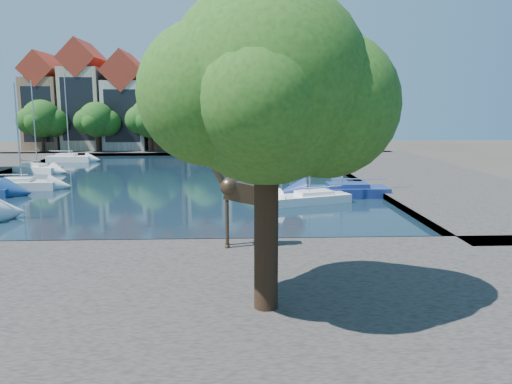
% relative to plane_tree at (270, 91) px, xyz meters
% --- Properties ---
extents(ground, '(160.00, 160.00, 0.00)m').
position_rel_plane_tree_xyz_m(ground, '(-7.62, 9.01, -7.67)').
color(ground, '#38332B').
rests_on(ground, ground).
extents(water_basin, '(38.00, 50.00, 0.08)m').
position_rel_plane_tree_xyz_m(water_basin, '(-7.62, 33.01, -7.63)').
color(water_basin, black).
rests_on(water_basin, ground).
extents(near_quay, '(50.00, 14.00, 0.50)m').
position_rel_plane_tree_xyz_m(near_quay, '(-7.62, 2.01, -7.42)').
color(near_quay, '#47413D').
rests_on(near_quay, ground).
extents(far_quay, '(60.00, 16.00, 0.50)m').
position_rel_plane_tree_xyz_m(far_quay, '(-7.62, 65.01, -7.42)').
color(far_quay, '#47413D').
rests_on(far_quay, ground).
extents(right_quay, '(14.00, 52.00, 0.50)m').
position_rel_plane_tree_xyz_m(right_quay, '(17.38, 33.01, -7.42)').
color(right_quay, '#47413D').
rests_on(right_quay, ground).
extents(plane_tree, '(8.32, 6.40, 10.62)m').
position_rel_plane_tree_xyz_m(plane_tree, '(0.00, 0.00, 0.00)').
color(plane_tree, '#332114').
rests_on(plane_tree, near_quay).
extents(townhouse_west_end, '(5.44, 9.18, 14.93)m').
position_rel_plane_tree_xyz_m(townhouse_west_end, '(-30.62, 64.99, -0.31)').
color(townhouse_west_end, '#916B4F').
rests_on(townhouse_west_end, far_quay).
extents(townhouse_west_mid, '(5.94, 9.18, 16.79)m').
position_rel_plane_tree_xyz_m(townhouse_west_mid, '(-24.62, 64.99, 0.56)').
color(townhouse_west_mid, '#BDB191').
rests_on(townhouse_west_mid, far_quay).
extents(townhouse_west_inner, '(6.43, 9.18, 15.15)m').
position_rel_plane_tree_xyz_m(townhouse_west_inner, '(-18.12, 64.99, -0.32)').
color(townhouse_west_inner, beige).
rests_on(townhouse_west_inner, far_quay).
extents(townhouse_center, '(5.44, 9.18, 16.93)m').
position_rel_plane_tree_xyz_m(townhouse_center, '(-11.62, 64.99, 0.69)').
color(townhouse_center, brown).
rests_on(townhouse_center, far_quay).
extents(townhouse_east_inner, '(5.94, 9.18, 15.79)m').
position_rel_plane_tree_xyz_m(townhouse_east_inner, '(-5.62, 64.99, 0.06)').
color(townhouse_east_inner, tan).
rests_on(townhouse_east_inner, far_quay).
extents(townhouse_east_mid, '(6.43, 9.18, 16.65)m').
position_rel_plane_tree_xyz_m(townhouse_east_mid, '(0.88, 64.99, 0.43)').
color(townhouse_east_mid, beige).
rests_on(townhouse_east_mid, far_quay).
extents(townhouse_east_end, '(5.44, 9.18, 14.43)m').
position_rel_plane_tree_xyz_m(townhouse_east_end, '(7.38, 64.99, -0.56)').
color(townhouse_east_end, brown).
rests_on(townhouse_east_end, far_quay).
extents(far_tree_far_west, '(7.28, 5.60, 7.68)m').
position_rel_plane_tree_xyz_m(far_tree_far_west, '(-29.51, 59.50, -2.49)').
color(far_tree_far_west, '#332114').
rests_on(far_tree_far_west, far_quay).
extents(far_tree_west, '(6.76, 5.20, 7.36)m').
position_rel_plane_tree_xyz_m(far_tree_west, '(-21.52, 59.50, -2.60)').
color(far_tree_west, '#332114').
rests_on(far_tree_west, far_quay).
extents(far_tree_mid_west, '(7.80, 6.00, 8.00)m').
position_rel_plane_tree_xyz_m(far_tree_mid_west, '(-13.51, 59.50, -2.38)').
color(far_tree_mid_west, '#332114').
rests_on(far_tree_mid_west, far_quay).
extents(far_tree_mid_east, '(7.02, 5.40, 7.52)m').
position_rel_plane_tree_xyz_m(far_tree_mid_east, '(-5.52, 59.50, -2.54)').
color(far_tree_mid_east, '#332114').
rests_on(far_tree_mid_east, far_quay).
extents(far_tree_east, '(7.54, 5.80, 7.84)m').
position_rel_plane_tree_xyz_m(far_tree_east, '(2.49, 59.50, -2.43)').
color(far_tree_east, '#332114').
rests_on(far_tree_east, far_quay).
extents(far_tree_far_east, '(6.76, 5.20, 7.36)m').
position_rel_plane_tree_xyz_m(far_tree_far_east, '(10.48, 59.50, -2.60)').
color(far_tree_far_east, '#332114').
rests_on(far_tree_far_east, far_quay).
extents(giraffe_statue, '(3.77, 0.66, 5.40)m').
position_rel_plane_tree_xyz_m(giraffe_statue, '(-0.92, 7.50, -4.52)').
color(giraffe_statue, '#3D2E1E').
rests_on(giraffe_statue, near_quay).
extents(sailboat_left_c, '(5.84, 2.32, 9.08)m').
position_rel_plane_tree_xyz_m(sailboat_left_c, '(-19.62, 27.54, -7.05)').
color(sailboat_left_c, silver).
rests_on(sailboat_left_c, water_basin).
extents(sailboat_left_d, '(5.62, 3.75, 9.81)m').
position_rel_plane_tree_xyz_m(sailboat_left_d, '(-22.62, 38.83, -7.05)').
color(sailboat_left_d, white).
rests_on(sailboat_left_d, water_basin).
extents(sailboat_left_e, '(5.60, 2.15, 11.29)m').
position_rel_plane_tree_xyz_m(sailboat_left_e, '(-22.62, 49.48, -6.97)').
color(sailboat_left_e, white).
rests_on(sailboat_left_e, water_basin).
extents(sailboat_right_a, '(6.40, 4.00, 8.46)m').
position_rel_plane_tree_xyz_m(sailboat_right_a, '(4.38, 20.32, -7.11)').
color(sailboat_right_a, white).
rests_on(sailboat_right_a, water_basin).
extents(sailboat_right_b, '(7.33, 2.59, 11.18)m').
position_rel_plane_tree_xyz_m(sailboat_right_b, '(7.38, 23.06, -7.01)').
color(sailboat_right_b, navy).
rests_on(sailboat_right_b, water_basin).
extents(sailboat_right_c, '(7.18, 2.90, 9.76)m').
position_rel_plane_tree_xyz_m(sailboat_right_c, '(4.38, 42.92, -7.01)').
color(sailboat_right_c, silver).
rests_on(sailboat_right_c, water_basin).
extents(sailboat_right_d, '(5.24, 2.70, 7.14)m').
position_rel_plane_tree_xyz_m(sailboat_right_d, '(4.38, 42.34, -7.10)').
color(sailboat_right_d, silver).
rests_on(sailboat_right_d, water_basin).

